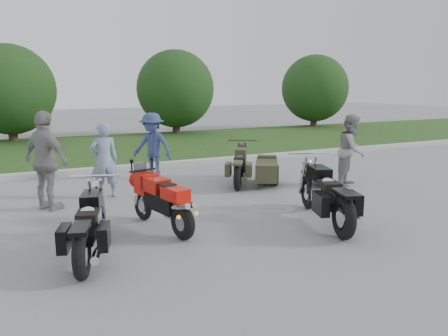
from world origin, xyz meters
name	(u,v)px	position (x,y,z in m)	size (l,w,h in m)	color
ground	(220,234)	(0.00, 0.00, 0.00)	(80.00, 80.00, 0.00)	gray
curb	(131,167)	(0.00, 6.00, 0.07)	(60.00, 0.30, 0.15)	#B7B5AD
grass_strip	(104,149)	(0.00, 10.15, 0.07)	(60.00, 8.00, 0.14)	#3B6121
tree_mid_left	(9,90)	(-3.00, 13.50, 2.19)	(3.60, 3.60, 4.00)	#3F2B1C
tree_mid_right	(176,89)	(4.00, 13.50, 2.19)	(3.60, 3.60, 4.00)	#3F2B1C
tree_far_right	(315,88)	(12.00, 13.50, 2.19)	(3.60, 3.60, 4.00)	#3F2B1C
sportbike_red	(162,200)	(-0.78, 0.60, 0.52)	(0.61, 1.84, 0.88)	black
cruiser_left	(90,228)	(-2.06, -0.13, 0.43)	(0.76, 2.14, 0.85)	black
cruiser_right	(327,197)	(1.88, -0.33, 0.48)	(0.90, 2.36, 0.94)	black
cruiser_sidecar	(256,169)	(2.27, 2.86, 0.39)	(1.67, 2.00, 0.83)	black
person_stripe	(104,160)	(-1.24, 3.19, 0.81)	(0.59, 0.39, 1.62)	#7E8FAC
person_grey	(351,150)	(4.33, 1.85, 0.85)	(0.83, 0.65, 1.70)	gray
person_denim	(152,146)	(0.24, 4.61, 0.85)	(1.10, 0.63, 1.70)	navy
person_back	(46,161)	(-2.40, 2.72, 0.96)	(1.12, 0.47, 1.92)	gray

